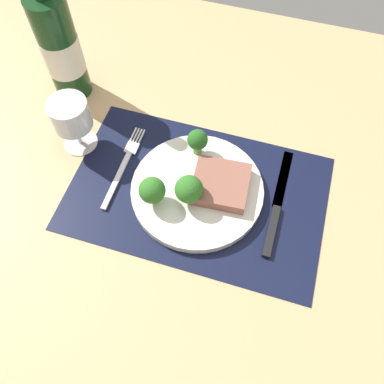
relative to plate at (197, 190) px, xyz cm
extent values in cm
cube|color=tan|center=(0.00, 0.00, -2.60)|extent=(140.00, 110.00, 3.00)
cube|color=black|center=(0.00, 0.00, -0.95)|extent=(46.92, 30.02, 0.30)
cylinder|color=silver|center=(0.00, 0.00, 0.00)|extent=(24.24, 24.24, 1.60)
cube|color=#8C5647|center=(3.97, 1.37, 1.91)|extent=(10.60, 10.25, 2.22)
cylinder|color=#5B8942|center=(-0.71, -2.73, 1.53)|extent=(1.30, 1.30, 1.47)
sphere|color=#2D6B23|center=(-0.71, -2.73, 4.38)|extent=(4.97, 4.97, 4.97)
cylinder|color=#6B994C|center=(-2.29, 7.77, 1.83)|extent=(1.65, 1.65, 2.07)
sphere|color=#235B1E|center=(-2.29, 7.77, 4.51)|extent=(3.87, 3.87, 3.87)
cylinder|color=#6B994C|center=(-6.69, -4.71, 1.57)|extent=(1.61, 1.61, 1.54)
sphere|color=#2D6B23|center=(-6.69, -4.71, 4.33)|extent=(4.68, 4.68, 4.68)
cube|color=silver|center=(-15.17, -2.00, -0.55)|extent=(1.00, 13.00, 0.50)
cube|color=silver|center=(-15.17, 5.80, -0.55)|extent=(2.40, 2.60, 0.40)
cube|color=silver|center=(-16.07, 8.90, -0.55)|extent=(0.30, 3.60, 0.35)
cube|color=silver|center=(-15.47, 8.90, -0.55)|extent=(0.30, 3.60, 0.35)
cube|color=silver|center=(-14.87, 8.90, -0.55)|extent=(0.30, 3.60, 0.35)
cube|color=silver|center=(-14.27, 8.90, -0.55)|extent=(0.30, 3.60, 0.35)
cube|color=black|center=(14.70, -3.90, -0.40)|extent=(1.40, 10.00, 0.80)
cube|color=silver|center=(14.70, 7.60, -0.65)|extent=(1.80, 13.00, 0.30)
cylinder|color=#143819|center=(-32.93, 17.23, 9.83)|extent=(7.55, 7.55, 21.86)
cylinder|color=silver|center=(-32.93, 17.23, 8.74)|extent=(7.70, 7.70, 7.65)
cylinder|color=silver|center=(-25.57, 4.37, -0.90)|extent=(6.71, 6.71, 0.40)
cylinder|color=silver|center=(-25.57, 4.37, 1.95)|extent=(0.80, 0.80, 5.29)
cylinder|color=silver|center=(-25.57, 4.37, 7.39)|extent=(7.35, 7.35, 5.61)
cylinder|color=#560C19|center=(-25.57, 4.37, 5.65)|extent=(6.47, 6.47, 2.11)
camera|label=1|loc=(9.90, -35.81, 63.77)|focal=37.67mm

